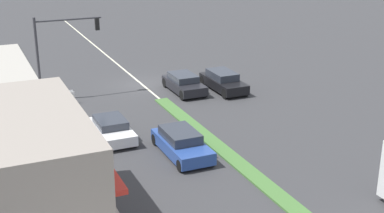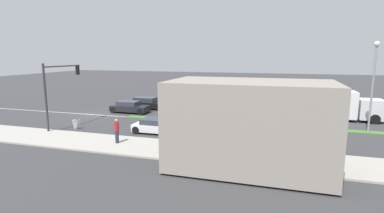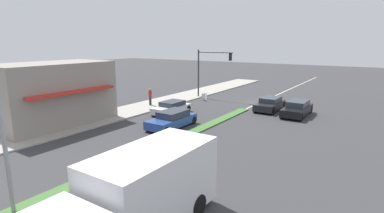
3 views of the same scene
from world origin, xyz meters
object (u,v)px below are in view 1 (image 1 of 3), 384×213
(traffic_signal_main, at_px, (58,43))
(coupe_blue, at_px, (182,143))
(warning_aframe_sign, at_px, (71,97))
(pedestrian, at_px, (37,123))
(suv_black, at_px, (223,81))
(sedan_dark, at_px, (184,83))
(van_white, at_px, (111,129))

(traffic_signal_main, relative_size, coupe_blue, 1.25)
(warning_aframe_sign, bearing_deg, pedestrian, 62.31)
(traffic_signal_main, height_order, suv_black, traffic_signal_main)
(traffic_signal_main, xyz_separation_m, sedan_dark, (-8.32, 2.29, -3.27))
(warning_aframe_sign, xyz_separation_m, coupe_blue, (-3.62, 10.88, 0.21))
(traffic_signal_main, distance_m, sedan_dark, 9.23)
(sedan_dark, bearing_deg, traffic_signal_main, -15.36)
(sedan_dark, bearing_deg, warning_aframe_sign, -5.92)
(van_white, xyz_separation_m, sedan_dark, (-7.20, -6.45, 0.05))
(traffic_signal_main, distance_m, pedestrian, 8.30)
(suv_black, distance_m, coupe_blue, 11.77)
(suv_black, relative_size, coupe_blue, 1.03)
(van_white, bearing_deg, pedestrian, -20.41)
(coupe_blue, bearing_deg, van_white, -52.10)
(traffic_signal_main, height_order, van_white, traffic_signal_main)
(pedestrian, relative_size, coupe_blue, 0.40)
(warning_aframe_sign, relative_size, van_white, 0.21)
(pedestrian, relative_size, warning_aframe_sign, 2.12)
(traffic_signal_main, distance_m, van_white, 9.42)
(pedestrian, relative_size, van_white, 0.45)
(warning_aframe_sign, height_order, van_white, van_white)
(traffic_signal_main, relative_size, sedan_dark, 1.32)
(traffic_signal_main, xyz_separation_m, van_white, (-1.12, 8.74, -3.32))
(van_white, distance_m, suv_black, 11.52)
(warning_aframe_sign, bearing_deg, sedan_dark, 174.08)
(pedestrian, xyz_separation_m, suv_black, (-13.88, -4.27, -0.39))
(traffic_signal_main, bearing_deg, sedan_dark, 164.64)
(van_white, bearing_deg, suv_black, -150.26)
(pedestrian, distance_m, van_white, 4.17)
(warning_aframe_sign, bearing_deg, traffic_signal_main, -78.02)
(suv_black, bearing_deg, warning_aframe_sign, -8.25)
(traffic_signal_main, xyz_separation_m, suv_black, (-11.12, 3.03, -3.23))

